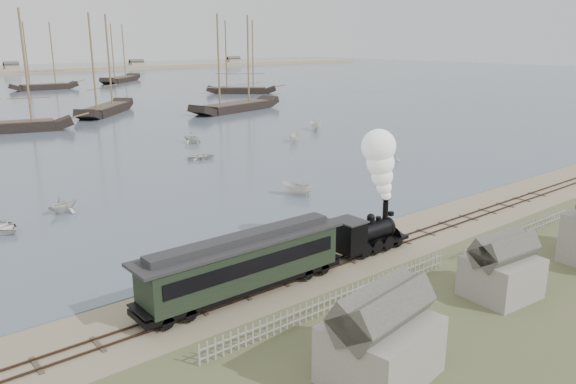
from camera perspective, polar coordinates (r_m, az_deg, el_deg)
ground at (r=42.17m, az=5.03°, el=-5.74°), size 600.00×600.00×0.00m
rail_track at (r=40.86m, az=7.01°, el=-6.45°), size 120.00×1.80×0.16m
picket_fence_west at (r=33.43m, az=5.45°, el=-11.63°), size 19.00×0.10×1.20m
picket_fence_east at (r=47.60m, az=22.42°, el=-4.39°), size 15.00×0.10×1.20m
shed_left at (r=27.68m, az=9.23°, el=-18.01°), size 5.00×4.00×4.10m
shed_mid at (r=36.98m, az=20.66°, el=-9.86°), size 4.00×3.50×3.60m
locomotive at (r=41.15m, az=9.32°, el=-0.58°), size 6.89×2.57×8.59m
passenger_coach at (r=34.05m, az=-4.55°, el=-7.12°), size 13.99×2.70×3.40m
beached_dinghy at (r=43.90m, az=8.05°, el=-4.41°), size 4.18×4.68×0.80m
rowboat_0 at (r=50.84m, az=-27.22°, el=-3.15°), size 4.88×4.19×0.85m
rowboat_1 at (r=54.03m, az=-21.94°, el=-1.12°), size 3.40×3.65×1.57m
rowboat_2 at (r=55.58m, az=0.81°, el=0.31°), size 3.55×2.51×1.29m
rowboat_3 at (r=73.29m, az=-8.80°, el=3.60°), size 3.61×4.19×0.73m
rowboat_4 at (r=72.41m, az=10.19°, el=3.83°), size 4.43×4.53×1.82m
rowboat_5 at (r=95.55m, az=2.77°, el=6.71°), size 4.00×3.06×1.46m
rowboat_7 at (r=84.81m, az=-9.71°, el=5.50°), size 4.04×3.74×1.76m
rowboat_8 at (r=84.81m, az=0.60°, el=5.56°), size 3.02×3.39×1.28m
schooner_2 at (r=103.51m, az=-27.00°, el=10.92°), size 20.11×9.33×20.00m
schooner_3 at (r=121.78m, az=-18.37°, el=12.21°), size 18.62×19.36×20.00m
schooner_4 at (r=121.29m, az=-5.37°, el=12.89°), size 24.93×11.50×20.00m
schooner_5 at (r=160.59m, az=-4.82°, el=13.49°), size 17.74×15.69×20.00m
schooner_8 at (r=187.09m, az=-23.80°, el=12.54°), size 19.41×4.63×20.00m
schooner_9 at (r=211.88m, az=-16.80°, el=13.35°), size 22.14×21.61×20.00m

